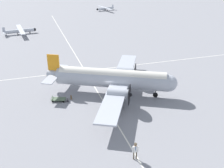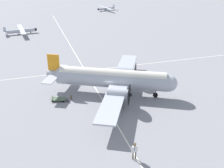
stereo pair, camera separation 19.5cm
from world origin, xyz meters
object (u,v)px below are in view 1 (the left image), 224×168
Objects in this scene: airliner_main at (115,79)px; light_aircraft_taxiing at (105,8)px; suitcase_near_door at (71,97)px; suitcase_upright_spare at (68,100)px; baggage_cart at (58,99)px; traffic_cone at (99,115)px; crew_foreground at (135,149)px; light_aircraft_distant at (20,31)px.

light_aircraft_taxiing is (63.32, -16.87, -1.63)m from airliner_main.
suitcase_upright_spare is at bearing 139.99° from suitcase_near_door.
suitcase_near_door is at bearing -40.01° from suitcase_upright_spare.
baggage_cart is (0.67, 1.16, 0.05)m from suitcase_upright_spare.
baggage_cart is 7.03m from traffic_cone.
baggage_cart is at bearing 90.54° from suitcase_near_door.
baggage_cart is at bearing -154.99° from airliner_main.
traffic_cone is (8.60, 1.38, -0.92)m from crew_foreground.
suitcase_upright_spare is 67.93m from light_aircraft_taxiing.
suitcase_near_door is at bearing -65.44° from crew_foreground.
airliner_main is 11.49× the size of crew_foreground.
airliner_main reaches higher than light_aircraft_taxiing.
suitcase_near_door is at bearing -155.77° from airliner_main.
light_aircraft_taxiing is (24.61, -29.17, -0.06)m from light_aircraft_distant.
suitcase_upright_spare is at bearing -11.61° from baggage_cart.
light_aircraft_distant reaches higher than baggage_cart.
light_aircraft_distant is at bearing 25.98° from light_aircraft_taxiing.
suitcase_upright_spare is 5.83m from traffic_cone.
airliner_main is 9.79× the size of baggage_cart.
light_aircraft_distant reaches higher than crew_foreground.
airliner_main reaches higher than traffic_cone.
light_aircraft_distant is (38.38, 6.10, 0.59)m from suitcase_near_door.
light_aircraft_distant is at bearing 114.79° from baggage_cart.
airliner_main is 43.95× the size of suitcase_upright_spare.
airliner_main is at bearing -87.01° from suitcase_upright_spare.
traffic_cone is (-5.01, -2.98, 0.01)m from suitcase_upright_spare.
traffic_cone is (-44.08, -8.50, -0.62)m from light_aircraft_distant.
light_aircraft_distant reaches higher than suitcase_near_door.
light_aircraft_distant reaches higher than light_aircraft_taxiing.
baggage_cart is 4.29× the size of traffic_cone.
suitcase_near_door is 0.26× the size of baggage_cart.
light_aircraft_taxiing is 71.73m from traffic_cone.
suitcase_upright_spare is 1.34m from baggage_cart.
crew_foreground is 0.17× the size of light_aircraft_distant.
airliner_main is 8.23m from baggage_cart.
airliner_main is 65.55m from light_aircraft_taxiing.
traffic_cone is at bearing 59.08° from light_aircraft_taxiing.
airliner_main is 7.13m from suitcase_upright_spare.
crew_foreground is 53.60m from light_aircraft_distant.
crew_foreground is 8.76m from traffic_cone.
airliner_main is 38.07× the size of suitcase_near_door.
crew_foreground is at bearing -85.09° from light_aircraft_distant.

